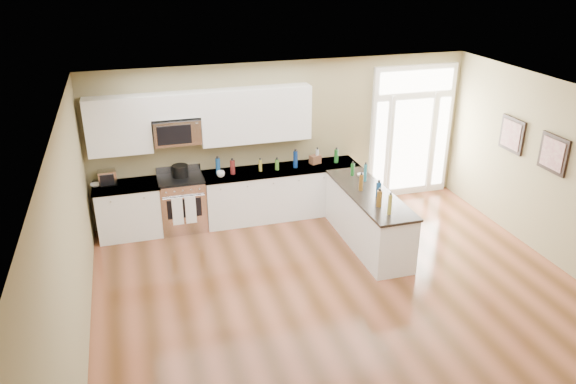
% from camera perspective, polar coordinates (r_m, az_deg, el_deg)
% --- Properties ---
extents(ground, '(8.00, 8.00, 0.00)m').
position_cam_1_polar(ground, '(7.59, 8.36, -13.93)').
color(ground, '#522F17').
extents(room_shell, '(8.00, 8.00, 8.00)m').
position_cam_1_polar(room_shell, '(6.69, 9.21, -2.22)').
color(room_shell, '#8D8259').
rests_on(room_shell, ground).
extents(back_cabinet_left, '(1.10, 0.66, 0.94)m').
position_cam_1_polar(back_cabinet_left, '(10.00, -15.83, -1.92)').
color(back_cabinet_left, white).
rests_on(back_cabinet_left, ground).
extents(back_cabinet_right, '(2.85, 0.66, 0.94)m').
position_cam_1_polar(back_cabinet_right, '(10.32, -0.67, -0.16)').
color(back_cabinet_right, white).
rests_on(back_cabinet_right, ground).
extents(peninsula_cabinet, '(0.69, 2.32, 0.94)m').
position_cam_1_polar(peninsula_cabinet, '(9.43, 8.09, -2.83)').
color(peninsula_cabinet, white).
rests_on(peninsula_cabinet, ground).
extents(upper_cabinet_left, '(1.04, 0.33, 0.95)m').
position_cam_1_polar(upper_cabinet_left, '(9.62, -16.88, 6.46)').
color(upper_cabinet_left, white).
rests_on(upper_cabinet_left, room_shell).
extents(upper_cabinet_right, '(1.94, 0.33, 0.95)m').
position_cam_1_polar(upper_cabinet_right, '(9.85, -3.29, 7.84)').
color(upper_cabinet_right, white).
rests_on(upper_cabinet_right, room_shell).
extents(upper_cabinet_short, '(0.82, 0.33, 0.40)m').
position_cam_1_polar(upper_cabinet_short, '(9.57, -11.48, 8.65)').
color(upper_cabinet_short, white).
rests_on(upper_cabinet_short, room_shell).
extents(microwave, '(0.78, 0.41, 0.42)m').
position_cam_1_polar(microwave, '(9.66, -11.25, 6.07)').
color(microwave, silver).
rests_on(microwave, room_shell).
extents(entry_door, '(1.70, 0.10, 2.60)m').
position_cam_1_polar(entry_door, '(11.23, 12.41, 5.98)').
color(entry_door, white).
rests_on(entry_door, ground).
extents(wall_art_near, '(0.05, 0.58, 0.58)m').
position_cam_1_polar(wall_art_near, '(10.21, 21.79, 5.43)').
color(wall_art_near, black).
rests_on(wall_art_near, room_shell).
extents(wall_art_far, '(0.05, 0.58, 0.58)m').
position_cam_1_polar(wall_art_far, '(9.49, 25.36, 3.52)').
color(wall_art_far, black).
rests_on(wall_art_far, room_shell).
extents(kitchen_range, '(0.78, 0.69, 1.08)m').
position_cam_1_polar(kitchen_range, '(10.01, -10.67, -1.12)').
color(kitchen_range, silver).
rests_on(kitchen_range, ground).
extents(stockpot, '(0.31, 0.31, 0.22)m').
position_cam_1_polar(stockpot, '(9.87, -10.90, 2.17)').
color(stockpot, black).
rests_on(stockpot, kitchen_range).
extents(toaster_oven, '(0.31, 0.25, 0.25)m').
position_cam_1_polar(toaster_oven, '(9.85, -17.90, 1.41)').
color(toaster_oven, silver).
rests_on(toaster_oven, back_cabinet_left).
extents(cardboard_box, '(0.22, 0.19, 0.15)m').
position_cam_1_polar(cardboard_box, '(10.34, 2.78, 3.33)').
color(cardboard_box, brown).
rests_on(cardboard_box, back_cabinet_right).
extents(bowl_left, '(0.18, 0.18, 0.04)m').
position_cam_1_polar(bowl_left, '(9.88, -18.94, 0.68)').
color(bowl_left, white).
rests_on(bowl_left, back_cabinet_left).
extents(bowl_peninsula, '(0.20, 0.20, 0.05)m').
position_cam_1_polar(bowl_peninsula, '(9.82, 7.50, 1.70)').
color(bowl_peninsula, white).
rests_on(bowl_peninsula, peninsula_cabinet).
extents(cup_counter, '(0.17, 0.17, 0.11)m').
position_cam_1_polar(cup_counter, '(9.78, -6.85, 1.82)').
color(cup_counter, white).
rests_on(cup_counter, back_cabinet_right).
extents(counter_bottles, '(2.41, 2.42, 0.31)m').
position_cam_1_polar(counter_bottles, '(9.56, 2.70, 1.96)').
color(counter_bottles, '#19591E').
rests_on(counter_bottles, back_cabinet_right).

